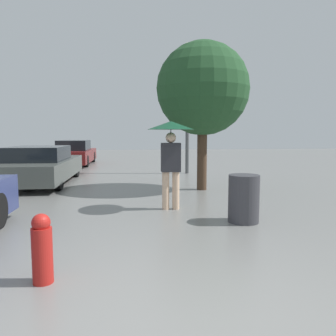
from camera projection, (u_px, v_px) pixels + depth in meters
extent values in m
plane|color=slate|center=(176.00, 331.00, 2.58)|extent=(60.00, 60.00, 0.00)
cylinder|color=beige|center=(166.00, 191.00, 6.73)|extent=(0.15, 0.15, 0.78)
cylinder|color=beige|center=(176.00, 190.00, 6.75)|extent=(0.15, 0.15, 0.78)
cube|color=#2D2D33|center=(171.00, 157.00, 6.67)|extent=(0.39, 0.23, 0.59)
sphere|color=beige|center=(171.00, 138.00, 6.63)|extent=(0.21, 0.21, 0.21)
cylinder|color=#515456|center=(171.00, 145.00, 6.64)|extent=(0.02, 0.02, 0.62)
cone|color=#14472D|center=(171.00, 125.00, 6.60)|extent=(0.95, 0.95, 0.17)
cube|color=#4C514C|center=(41.00, 169.00, 10.33)|extent=(1.84, 4.59, 0.56)
cube|color=black|center=(38.00, 153.00, 10.05)|extent=(1.57, 2.06, 0.43)
cylinder|color=black|center=(28.00, 168.00, 11.65)|extent=(0.18, 0.66, 0.66)
cylinder|color=black|center=(76.00, 168.00, 11.83)|extent=(0.18, 0.66, 0.66)
cylinder|color=black|center=(58.00, 178.00, 9.02)|extent=(0.18, 0.66, 0.66)
cube|color=maroon|center=(75.00, 156.00, 16.60)|extent=(1.64, 4.50, 0.59)
cube|color=black|center=(74.00, 145.00, 16.33)|extent=(1.39, 2.02, 0.49)
cylinder|color=black|center=(66.00, 157.00, 17.92)|extent=(0.18, 0.56, 0.56)
cylinder|color=black|center=(93.00, 157.00, 18.08)|extent=(0.18, 0.56, 0.56)
cylinder|color=black|center=(54.00, 161.00, 15.16)|extent=(0.18, 0.56, 0.56)
cylinder|color=black|center=(86.00, 161.00, 15.32)|extent=(0.18, 0.56, 0.56)
cylinder|color=#473323|center=(202.00, 152.00, 9.06)|extent=(0.27, 0.27, 2.08)
sphere|color=#234C28|center=(203.00, 89.00, 8.88)|extent=(2.52, 2.52, 2.52)
cylinder|color=#515456|center=(187.00, 112.00, 12.69)|extent=(0.14, 0.14, 4.77)
sphere|color=beige|center=(188.00, 46.00, 12.43)|extent=(0.30, 0.30, 0.30)
cylinder|color=#38383D|center=(244.00, 199.00, 5.75)|extent=(0.54, 0.54, 0.84)
cylinder|color=#B21E19|center=(42.00, 255.00, 3.40)|extent=(0.21, 0.21, 0.59)
sphere|color=#B21E19|center=(41.00, 223.00, 3.37)|extent=(0.19, 0.19, 0.19)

